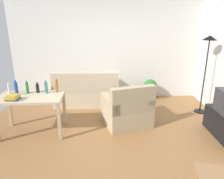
{
  "coord_description": "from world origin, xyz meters",
  "views": [
    {
      "loc": [
        -0.01,
        -3.64,
        2.1
      ],
      "look_at": [
        0.1,
        0.5,
        0.75
      ],
      "focal_mm": 33.64,
      "sensor_mm": 36.0,
      "label": 1
    }
  ],
  "objects_px": {
    "torchiere_lamp": "(208,54)",
    "book_stack": "(13,97)",
    "bottle_dark": "(38,88)",
    "armchair": "(127,110)",
    "desk": "(31,102)",
    "potted_plant": "(150,88)",
    "bottle_blue": "(16,88)",
    "bottle_clear": "(9,89)",
    "bottle_green": "(27,88)",
    "bottle_tall": "(46,87)",
    "couch": "(87,93)",
    "bottle_amber": "(57,86)"
  },
  "relations": [
    {
      "from": "desk",
      "to": "potted_plant",
      "type": "distance_m",
      "value": 3.22
    },
    {
      "from": "potted_plant",
      "to": "bottle_amber",
      "type": "distance_m",
      "value": 2.76
    },
    {
      "from": "bottle_clear",
      "to": "bottle_amber",
      "type": "relative_size",
      "value": 0.79
    },
    {
      "from": "bottle_green",
      "to": "book_stack",
      "type": "bearing_deg",
      "value": -111.55
    },
    {
      "from": "couch",
      "to": "bottle_clear",
      "type": "height_order",
      "value": "bottle_clear"
    },
    {
      "from": "armchair",
      "to": "book_stack",
      "type": "xyz_separation_m",
      "value": [
        -2.11,
        -0.48,
        0.49
      ]
    },
    {
      "from": "armchair",
      "to": "book_stack",
      "type": "relative_size",
      "value": 4.32
    },
    {
      "from": "torchiere_lamp",
      "to": "armchair",
      "type": "height_order",
      "value": "torchiere_lamp"
    },
    {
      "from": "bottle_blue",
      "to": "bottle_amber",
      "type": "xyz_separation_m",
      "value": [
        0.74,
        0.13,
        -0.0
      ]
    },
    {
      "from": "torchiere_lamp",
      "to": "bottle_clear",
      "type": "bearing_deg",
      "value": -170.46
    },
    {
      "from": "bottle_clear",
      "to": "bottle_blue",
      "type": "bearing_deg",
      "value": -26.88
    },
    {
      "from": "desk",
      "to": "bottle_blue",
      "type": "bearing_deg",
      "value": 159.97
    },
    {
      "from": "armchair",
      "to": "bottle_blue",
      "type": "distance_m",
      "value": 2.23
    },
    {
      "from": "bottle_clear",
      "to": "book_stack",
      "type": "bearing_deg",
      "value": -59.98
    },
    {
      "from": "bottle_green",
      "to": "bottle_tall",
      "type": "height_order",
      "value": "bottle_tall"
    },
    {
      "from": "torchiere_lamp",
      "to": "armchair",
      "type": "relative_size",
      "value": 1.64
    },
    {
      "from": "armchair",
      "to": "bottle_amber",
      "type": "height_order",
      "value": "bottle_amber"
    },
    {
      "from": "bottle_dark",
      "to": "armchair",
      "type": "bearing_deg",
      "value": 2.24
    },
    {
      "from": "bottle_green",
      "to": "bottle_clear",
      "type": "bearing_deg",
      "value": 177.92
    },
    {
      "from": "couch",
      "to": "bottle_green",
      "type": "xyz_separation_m",
      "value": [
        -1.02,
        -1.31,
        0.56
      ]
    },
    {
      "from": "bottle_tall",
      "to": "bottle_clear",
      "type": "bearing_deg",
      "value": 179.6
    },
    {
      "from": "torchiere_lamp",
      "to": "bottle_tall",
      "type": "height_order",
      "value": "torchiere_lamp"
    },
    {
      "from": "bottle_green",
      "to": "bottle_tall",
      "type": "relative_size",
      "value": 0.99
    },
    {
      "from": "armchair",
      "to": "bottle_tall",
      "type": "distance_m",
      "value": 1.71
    },
    {
      "from": "potted_plant",
      "to": "torchiere_lamp",
      "type": "bearing_deg",
      "value": -41.19
    },
    {
      "from": "bottle_dark",
      "to": "potted_plant",
      "type": "bearing_deg",
      "value": 31.49
    },
    {
      "from": "bottle_blue",
      "to": "book_stack",
      "type": "height_order",
      "value": "bottle_blue"
    },
    {
      "from": "couch",
      "to": "bottle_tall",
      "type": "distance_m",
      "value": 1.57
    },
    {
      "from": "torchiere_lamp",
      "to": "bottle_blue",
      "type": "bearing_deg",
      "value": -168.8
    },
    {
      "from": "couch",
      "to": "bottle_clear",
      "type": "xyz_separation_m",
      "value": [
        -1.37,
        -1.3,
        0.55
      ]
    },
    {
      "from": "bottle_clear",
      "to": "bottle_blue",
      "type": "xyz_separation_m",
      "value": [
        0.18,
        -0.09,
        0.03
      ]
    },
    {
      "from": "bottle_clear",
      "to": "book_stack",
      "type": "distance_m",
      "value": 0.43
    },
    {
      "from": "armchair",
      "to": "bottle_dark",
      "type": "bearing_deg",
      "value": -14.59
    },
    {
      "from": "bottle_green",
      "to": "bottle_dark",
      "type": "relative_size",
      "value": 1.22
    },
    {
      "from": "torchiere_lamp",
      "to": "couch",
      "type": "bearing_deg",
      "value": 167.81
    },
    {
      "from": "bottle_green",
      "to": "torchiere_lamp",
      "type": "bearing_deg",
      "value": 10.6
    },
    {
      "from": "bottle_clear",
      "to": "bottle_green",
      "type": "distance_m",
      "value": 0.36
    },
    {
      "from": "armchair",
      "to": "bottle_tall",
      "type": "xyz_separation_m",
      "value": [
        -1.61,
        -0.11,
        0.55
      ]
    },
    {
      "from": "desk",
      "to": "bottle_blue",
      "type": "xyz_separation_m",
      "value": [
        -0.28,
        0.09,
        0.24
      ]
    },
    {
      "from": "torchiere_lamp",
      "to": "bottle_blue",
      "type": "distance_m",
      "value": 4.09
    },
    {
      "from": "torchiere_lamp",
      "to": "desk",
      "type": "distance_m",
      "value": 3.88
    },
    {
      "from": "bottle_clear",
      "to": "bottle_blue",
      "type": "relative_size",
      "value": 0.78
    },
    {
      "from": "armchair",
      "to": "torchiere_lamp",
      "type": "bearing_deg",
      "value": -178.83
    },
    {
      "from": "bottle_clear",
      "to": "bottle_green",
      "type": "bearing_deg",
      "value": -2.08
    },
    {
      "from": "desk",
      "to": "armchair",
      "type": "bearing_deg",
      "value": 6.38
    },
    {
      "from": "potted_plant",
      "to": "bottle_dark",
      "type": "bearing_deg",
      "value": -148.51
    },
    {
      "from": "torchiere_lamp",
      "to": "book_stack",
      "type": "distance_m",
      "value": 4.13
    },
    {
      "from": "couch",
      "to": "bottle_dark",
      "type": "distance_m",
      "value": 1.61
    },
    {
      "from": "armchair",
      "to": "bottle_dark",
      "type": "xyz_separation_m",
      "value": [
        -1.79,
        -0.07,
        0.53
      ]
    },
    {
      "from": "armchair",
      "to": "bottle_dark",
      "type": "distance_m",
      "value": 1.87
    }
  ]
}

